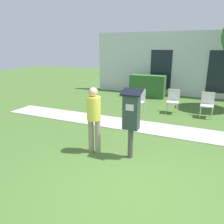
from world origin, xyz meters
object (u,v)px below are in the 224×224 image
(outdoor_chair_left, at_px, (139,99))
(outdoor_chair_middle, at_px, (173,99))
(person_standing, at_px, (94,115))
(outdoor_chair_right, at_px, (207,103))
(parking_meter, at_px, (131,115))

(outdoor_chair_left, distance_m, outdoor_chair_middle, 1.30)
(person_standing, xyz_separation_m, outdoor_chair_left, (-0.05, 3.68, -0.40))
(person_standing, bearing_deg, outdoor_chair_right, 98.73)
(outdoor_chair_right, bearing_deg, parking_meter, -95.50)
(outdoor_chair_middle, xyz_separation_m, outdoor_chair_right, (1.21, -0.05, 0.00))
(parking_meter, bearing_deg, outdoor_chair_middle, 85.94)
(parking_meter, distance_m, outdoor_chair_right, 4.32)
(outdoor_chair_left, height_order, outdoor_chair_right, same)
(outdoor_chair_middle, relative_size, outdoor_chair_right, 1.00)
(parking_meter, height_order, outdoor_chair_right, parking_meter)
(outdoor_chair_right, bearing_deg, outdoor_chair_left, -155.08)
(parking_meter, bearing_deg, outdoor_chair_left, 104.40)
(parking_meter, xyz_separation_m, outdoor_chair_left, (-0.92, 3.59, -0.49))
(person_standing, relative_size, outdoor_chair_right, 1.76)
(outdoor_chair_left, xyz_separation_m, outdoor_chair_right, (2.42, 0.42, 0.00))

